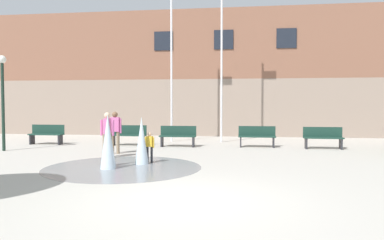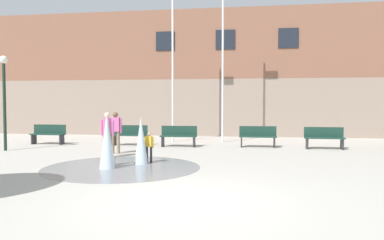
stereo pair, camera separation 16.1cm
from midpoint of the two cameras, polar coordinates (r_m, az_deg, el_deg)
name	(u,v)px [view 1 (the left image)]	position (r m, az deg, el deg)	size (l,w,h in m)	color
ground_plane	(185,200)	(7.50, -1.65, -12.14)	(100.00, 100.00, 0.00)	#B2ADA3
library_building	(226,76)	(24.64, 5.00, 6.67)	(36.00, 6.05, 7.37)	gray
splash_fountain	(121,146)	(11.47, -11.24, -3.93)	(4.66, 4.66, 1.60)	gray
park_bench_far_left	(47,134)	(18.74, -21.49, -2.00)	(1.60, 0.44, 0.91)	#28282D
park_bench_under_left_flagpole	(129,135)	(17.21, -9.90, -2.24)	(1.60, 0.44, 0.91)	#28282D
park_bench_center	(178,136)	(16.49, -2.45, -2.41)	(1.60, 0.44, 0.91)	#28282D
park_bench_under_right_flagpole	(257,136)	(16.52, 9.60, -2.44)	(1.60, 0.44, 0.91)	#28282D
park_bench_near_trashcan	(323,137)	(16.58, 19.08, -2.52)	(1.60, 0.44, 0.91)	#28282D
adult_watching	(115,129)	(14.43, -11.95, -1.36)	(0.50, 0.21, 1.59)	#89755B
child_in_fountain	(150,145)	(12.06, -6.87, -3.78)	(0.31, 0.16, 0.99)	#28282D
teen_by_trashcan	(107,131)	(13.41, -13.12, -1.67)	(0.50, 0.35, 1.59)	#89755B
flagpole_left	(172,51)	(18.85, -3.32, 10.40)	(0.80, 0.10, 8.46)	silver
flagpole_right	(222,47)	(18.56, 4.37, 10.98)	(0.80, 0.10, 8.76)	silver
lamp_post_left_lane	(3,88)	(16.81, -27.14, 4.30)	(0.32, 0.32, 3.82)	#192D23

